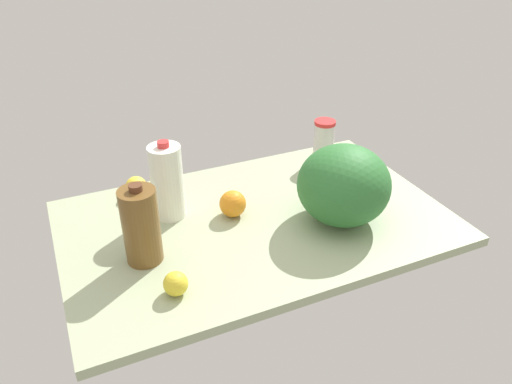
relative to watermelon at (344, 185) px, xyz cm
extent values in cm
cube|color=#A1AE87|center=(24.41, -10.97, -13.93)|extent=(120.00, 76.00, 3.00)
ellipsoid|color=#2D7032|center=(0.00, 0.00, 0.00)|extent=(28.65, 28.65, 24.85)
cylinder|color=silver|center=(-15.56, -37.22, -4.83)|extent=(7.72, 7.72, 15.19)
cylinder|color=red|center=(-15.56, -37.22, 3.47)|extent=(7.95, 7.95, 1.40)
cylinder|color=brown|center=(61.17, -5.54, -1.24)|extent=(10.24, 10.24, 22.38)
cylinder|color=#59331E|center=(61.17, -5.54, 10.85)|extent=(3.58, 3.58, 1.80)
cylinder|color=white|center=(48.49, -24.57, -0.35)|extent=(10.15, 10.15, 24.15)
cylinder|color=red|center=(48.49, -24.57, 12.62)|extent=(3.55, 3.55, 1.80)
sphere|color=yellow|center=(57.22, 11.88, -9.19)|extent=(6.48, 6.48, 6.48)
sphere|color=orange|center=(30.21, -16.08, -8.13)|extent=(8.59, 8.59, 8.59)
sphere|color=yellow|center=(55.61, -40.50, -8.82)|extent=(7.21, 7.21, 7.21)
camera|label=1|loc=(78.39, 108.90, 76.32)|focal=35.00mm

